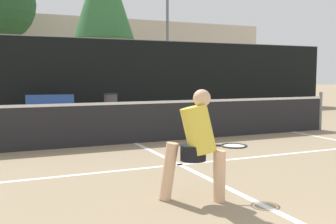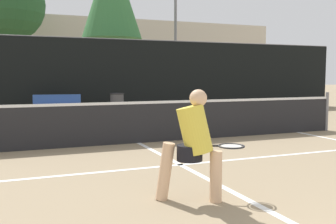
% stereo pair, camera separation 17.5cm
% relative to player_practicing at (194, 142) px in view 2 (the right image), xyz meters
% --- Properties ---
extents(court_service_line, '(8.25, 0.10, 0.01)m').
position_rel_player_practicing_xyz_m(court_service_line, '(0.63, 1.84, -0.73)').
color(court_service_line, white).
rests_on(court_service_line, ground).
extents(court_center_mark, '(0.10, 5.70, 0.01)m').
position_rel_player_practicing_xyz_m(court_center_mark, '(0.63, 1.36, -0.73)').
color(court_center_mark, white).
rests_on(court_center_mark, ground).
extents(net, '(11.09, 0.09, 1.07)m').
position_rel_player_practicing_xyz_m(net, '(0.63, 4.20, -0.22)').
color(net, slate).
rests_on(net, ground).
extents(fence_back, '(24.00, 0.06, 2.99)m').
position_rel_player_practicing_xyz_m(fence_back, '(0.63, 11.11, 0.76)').
color(fence_back, black).
rests_on(fence_back, ground).
extents(player_practicing, '(1.20, 0.53, 1.38)m').
position_rel_player_practicing_xyz_m(player_practicing, '(0.00, 0.00, 0.00)').
color(player_practicing, '#DBAD84').
rests_on(player_practicing, ground).
extents(tennis_ball_scattered_1, '(0.07, 0.07, 0.07)m').
position_rel_player_practicing_xyz_m(tennis_ball_scattered_1, '(1.91, 3.22, -0.70)').
color(tennis_ball_scattered_1, '#D1E033').
rests_on(tennis_ball_scattered_1, ground).
extents(tennis_ball_scattered_4, '(0.07, 0.07, 0.07)m').
position_rel_player_practicing_xyz_m(tennis_ball_scattered_4, '(0.74, 0.74, -0.70)').
color(tennis_ball_scattered_4, '#D1E033').
rests_on(tennis_ball_scattered_4, ground).
extents(courtside_bench, '(1.68, 0.61, 0.86)m').
position_rel_player_practicing_xyz_m(courtside_bench, '(-0.52, 10.04, -0.26)').
color(courtside_bench, '#2D519E').
rests_on(courtside_bench, ground).
extents(trash_bin, '(0.51, 0.51, 0.89)m').
position_rel_player_practicing_xyz_m(trash_bin, '(1.57, 9.69, -0.28)').
color(trash_bin, '#3F3F42').
rests_on(trash_bin, ground).
extents(floodlight_mast, '(1.10, 0.24, 9.13)m').
position_rel_player_practicing_xyz_m(floodlight_mast, '(6.90, 16.80, 5.01)').
color(floodlight_mast, slate).
rests_on(floodlight_mast, ground).
extents(tree_east, '(4.55, 4.55, 8.00)m').
position_rel_player_practicing_xyz_m(tree_east, '(-2.12, 20.99, 4.98)').
color(tree_east, brown).
rests_on(tree_east, ground).
extents(building_far, '(36.00, 2.40, 5.76)m').
position_rel_player_practicing_xyz_m(building_far, '(0.63, 25.63, 2.15)').
color(building_far, beige).
rests_on(building_far, ground).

